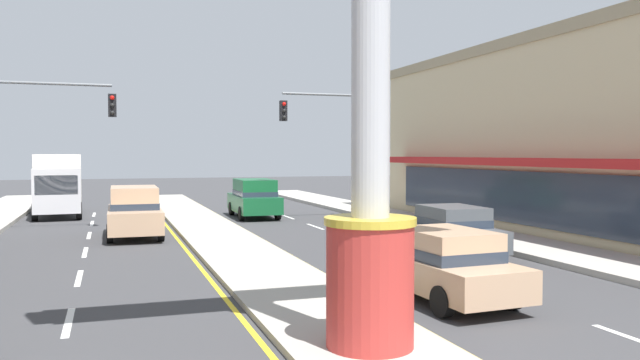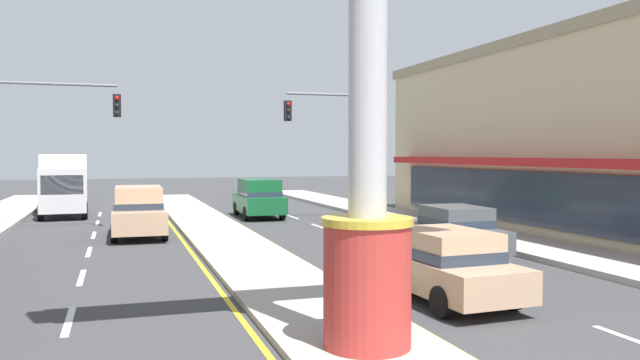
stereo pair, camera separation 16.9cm
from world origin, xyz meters
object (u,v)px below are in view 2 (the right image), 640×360
object	(u,v)px
district_sign	(368,70)
sedan_mid_left_lane	(454,230)
traffic_light_left_side	(41,126)
suv_kerb_right	(259,198)
sedan_far_right_lane	(443,264)
suv_near_left_lane	(139,211)
storefront_right	(615,136)
traffic_light_right_side	(346,130)
box_truck_near_right_lane	(64,182)

from	to	relation	value
district_sign	sedan_mid_left_lane	distance (m)	10.94
traffic_light_left_side	suv_kerb_right	distance (m)	10.64
suv_kerb_right	sedan_far_right_lane	bearing A→B (deg)	-89.98
suv_near_left_lane	storefront_right	bearing A→B (deg)	-15.14
suv_kerb_right	traffic_light_right_side	bearing A→B (deg)	-37.20
traffic_light_right_side	sedan_mid_left_lane	bearing A→B (deg)	-91.58
sedan_far_right_lane	suv_kerb_right	world-z (taller)	suv_kerb_right
traffic_light_left_side	traffic_light_right_side	distance (m)	13.09
district_sign	sedan_far_right_lane	xyz separation A→B (m)	(2.95, 2.95, -3.65)
district_sign	sedan_mid_left_lane	world-z (taller)	district_sign
storefront_right	suv_near_left_lane	xyz separation A→B (m)	(-17.86, 4.83, -2.86)
box_truck_near_right_lane	sedan_far_right_lane	distance (m)	24.77
traffic_light_right_side	suv_near_left_lane	world-z (taller)	traffic_light_right_side
district_sign	traffic_light_left_side	bearing A→B (deg)	110.12
storefront_right	suv_kerb_right	distance (m)	16.17
district_sign	sedan_mid_left_lane	bearing A→B (deg)	52.78
suv_near_left_lane	suv_kerb_right	bearing A→B (deg)	43.83
storefront_right	sedan_mid_left_lane	distance (m)	9.59
sedan_mid_left_lane	suv_kerb_right	xyz separation A→B (m)	(-3.30, 13.20, 0.20)
box_truck_near_right_lane	suv_near_left_lane	size ratio (longest dim) A/B	1.52
box_truck_near_right_lane	suv_kerb_right	world-z (taller)	box_truck_near_right_lane
traffic_light_right_side	sedan_far_right_lane	bearing A→B (deg)	-102.82
box_truck_near_right_lane	sedan_far_right_lane	bearing A→B (deg)	-67.98
box_truck_near_right_lane	storefront_right	bearing A→B (deg)	-35.15
sedan_far_right_lane	sedan_mid_left_lane	distance (m)	6.21
sedan_far_right_lane	suv_near_left_lane	size ratio (longest dim) A/B	0.95
sedan_far_right_lane	district_sign	bearing A→B (deg)	-135.00
box_truck_near_right_lane	sedan_mid_left_lane	xyz separation A→B (m)	(12.57, -17.68, -0.91)
suv_kerb_right	suv_near_left_lane	bearing A→B (deg)	-136.17
suv_near_left_lane	traffic_light_right_side	bearing A→B (deg)	17.17
sedan_far_right_lane	suv_kerb_right	bearing A→B (deg)	90.02
traffic_light_left_side	sedan_far_right_lane	xyz separation A→B (m)	(9.48, -14.87, -3.46)
suv_kerb_right	traffic_light_left_side	bearing A→B (deg)	-159.23
traffic_light_left_side	sedan_mid_left_lane	bearing A→B (deg)	-36.95
storefront_right	suv_kerb_right	bearing A→B (deg)	138.80
traffic_light_left_side	box_truck_near_right_lane	bearing A→B (deg)	88.58
district_sign	suv_kerb_right	xyz separation A→B (m)	(2.94, 21.41, -3.45)
traffic_light_right_side	box_truck_near_right_lane	xyz separation A→B (m)	(-12.86, 7.20, -2.55)
traffic_light_left_side	suv_near_left_lane	bearing A→B (deg)	-29.85
storefront_right	traffic_light_right_side	distance (m)	11.44
traffic_light_right_side	traffic_light_left_side	bearing A→B (deg)	-176.19
box_truck_near_right_lane	suv_near_left_lane	world-z (taller)	box_truck_near_right_lane
suv_kerb_right	sedan_mid_left_lane	bearing A→B (deg)	-75.97
storefront_right	traffic_light_left_side	world-z (taller)	storefront_right
suv_near_left_lane	sedan_mid_left_lane	world-z (taller)	suv_near_left_lane
sedan_mid_left_lane	suv_kerb_right	size ratio (longest dim) A/B	0.94
district_sign	storefront_right	xyz separation A→B (m)	(14.92, 10.93, -0.60)
box_truck_near_right_lane	sedan_mid_left_lane	size ratio (longest dim) A/B	1.60
district_sign	box_truck_near_right_lane	size ratio (longest dim) A/B	1.21
traffic_light_left_side	sedan_far_right_lane	size ratio (longest dim) A/B	1.41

